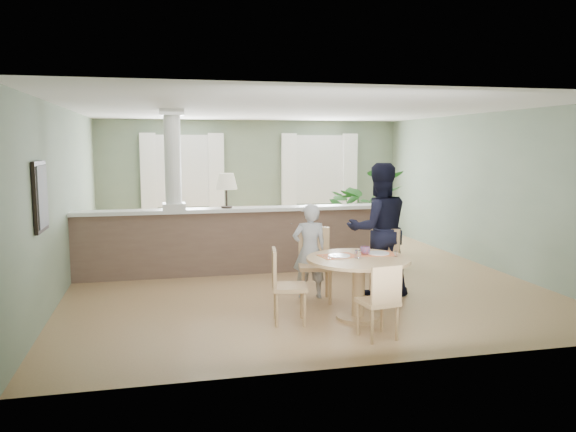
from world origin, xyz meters
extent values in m
plane|color=tan|center=(0.00, 0.00, 0.00)|extent=(8.00, 8.00, 0.00)
cube|color=gray|center=(0.00, 4.00, 1.35)|extent=(7.00, 0.02, 2.70)
cube|color=gray|center=(-3.50, 0.00, 1.35)|extent=(0.02, 8.00, 2.70)
cube|color=gray|center=(3.50, 0.00, 1.35)|extent=(0.02, 8.00, 2.70)
cube|color=gray|center=(0.00, -4.00, 1.35)|extent=(7.00, 0.02, 2.70)
cube|color=white|center=(0.00, 0.00, 2.70)|extent=(7.00, 8.00, 0.02)
cube|color=white|center=(-1.60, 3.97, 1.55)|extent=(1.10, 0.02, 1.50)
cube|color=white|center=(-1.60, 3.94, 1.55)|extent=(1.22, 0.04, 1.62)
cube|color=white|center=(1.60, 3.97, 1.55)|extent=(1.10, 0.02, 1.50)
cube|color=white|center=(1.60, 3.94, 1.55)|extent=(1.22, 0.04, 1.62)
cube|color=white|center=(-2.35, 3.88, 1.25)|extent=(0.35, 0.10, 2.30)
cube|color=white|center=(-0.85, 3.88, 1.25)|extent=(0.35, 0.10, 2.30)
cube|color=white|center=(0.85, 3.88, 1.25)|extent=(0.35, 0.10, 2.30)
cube|color=white|center=(2.35, 3.88, 1.25)|extent=(0.35, 0.10, 2.30)
cube|color=black|center=(-3.47, -2.00, 1.55)|extent=(0.04, 0.62, 0.82)
cube|color=#6B635A|center=(-3.44, -2.00, 1.55)|extent=(0.02, 0.52, 0.72)
cube|color=brown|center=(-0.90, 0.20, 0.53)|extent=(5.20, 0.22, 1.05)
cube|color=white|center=(-0.90, 0.20, 1.08)|extent=(5.32, 0.36, 0.06)
cube|color=white|center=(-1.90, 0.20, 1.16)|extent=(0.36, 0.36, 0.10)
cylinder|color=white|center=(-1.90, 0.20, 1.91)|extent=(0.26, 0.26, 1.39)
cube|color=white|center=(-1.90, 0.20, 2.65)|extent=(0.38, 0.38, 0.10)
cylinder|color=black|center=(-1.05, 0.20, 1.12)|extent=(0.18, 0.18, 0.03)
cylinder|color=black|center=(-1.05, 0.20, 1.28)|extent=(0.03, 0.03, 0.28)
cone|color=white|center=(-1.05, 0.20, 1.55)|extent=(0.36, 0.36, 0.26)
imported|color=olive|center=(-1.30, 1.63, 0.46)|extent=(3.18, 1.27, 0.92)
imported|color=#316F2C|center=(1.74, 1.33, 0.84)|extent=(1.58, 1.39, 1.67)
cylinder|color=tan|center=(0.24, -2.56, 0.02)|extent=(0.53, 0.53, 0.04)
cylinder|color=tan|center=(0.24, -2.56, 0.38)|extent=(0.14, 0.14, 0.69)
cylinder|color=tan|center=(0.24, -2.56, 0.75)|extent=(1.27, 1.27, 0.04)
cube|color=red|center=(0.02, -2.41, 0.77)|extent=(0.50, 0.40, 0.01)
cube|color=red|center=(0.54, -2.38, 0.77)|extent=(0.50, 0.40, 0.01)
cylinder|color=white|center=(0.03, -2.44, 0.78)|extent=(0.28, 0.28, 0.01)
cylinder|color=white|center=(0.56, -2.40, 0.78)|extent=(0.28, 0.28, 0.01)
cylinder|color=white|center=(0.22, -2.58, 0.82)|extent=(0.08, 0.08, 0.09)
cube|color=silver|center=(-0.02, -2.50, 0.79)|extent=(0.05, 0.18, 0.00)
cube|color=silver|center=(-0.15, -2.48, 0.78)|extent=(0.05, 0.22, 0.00)
cylinder|color=white|center=(0.71, -2.60, 0.80)|extent=(0.04, 0.04, 0.07)
cylinder|color=silver|center=(0.71, -2.60, 0.85)|extent=(0.04, 0.04, 0.01)
imported|color=#224EA0|center=(0.39, -2.38, 0.82)|extent=(0.15, 0.15, 0.10)
cube|color=tan|center=(-0.06, -1.67, 0.48)|extent=(0.52, 0.52, 0.05)
cylinder|color=tan|center=(-0.27, -1.82, 0.23)|extent=(0.04, 0.04, 0.46)
cylinder|color=tan|center=(0.09, -1.89, 0.23)|extent=(0.04, 0.04, 0.46)
cylinder|color=tan|center=(-0.21, -1.46, 0.23)|extent=(0.04, 0.04, 0.46)
cylinder|color=tan|center=(0.15, -1.53, 0.23)|extent=(0.04, 0.04, 0.46)
cube|color=tan|center=(-0.02, -1.47, 0.75)|extent=(0.43, 0.12, 0.50)
cube|color=tan|center=(0.81, -1.87, 0.48)|extent=(0.63, 0.63, 0.05)
cylinder|color=tan|center=(0.56, -1.90, 0.23)|extent=(0.04, 0.04, 0.46)
cylinder|color=tan|center=(0.84, -2.13, 0.23)|extent=(0.04, 0.04, 0.46)
cylinder|color=tan|center=(0.78, -1.62, 0.23)|extent=(0.04, 0.04, 0.46)
cylinder|color=tan|center=(1.06, -1.85, 0.23)|extent=(0.04, 0.04, 0.46)
cube|color=tan|center=(0.94, -1.72, 0.74)|extent=(0.36, 0.30, 0.49)
cube|color=tan|center=(0.21, -3.28, 0.41)|extent=(0.44, 0.44, 0.05)
cylinder|color=tan|center=(0.34, -3.10, 0.20)|extent=(0.04, 0.04, 0.39)
cylinder|color=tan|center=(0.03, -3.15, 0.20)|extent=(0.04, 0.04, 0.39)
cylinder|color=tan|center=(0.39, -3.41, 0.20)|extent=(0.04, 0.04, 0.39)
cylinder|color=tan|center=(0.08, -3.46, 0.20)|extent=(0.04, 0.04, 0.39)
cube|color=tan|center=(0.24, -3.45, 0.64)|extent=(0.37, 0.09, 0.42)
cube|color=tan|center=(-0.62, -2.52, 0.44)|extent=(0.47, 0.47, 0.05)
cylinder|color=tan|center=(-0.48, -2.71, 0.21)|extent=(0.04, 0.04, 0.42)
cylinder|color=tan|center=(-0.43, -2.38, 0.21)|extent=(0.04, 0.04, 0.42)
cylinder|color=tan|center=(-0.81, -2.66, 0.21)|extent=(0.04, 0.04, 0.42)
cylinder|color=tan|center=(-0.76, -2.33, 0.21)|extent=(0.04, 0.04, 0.42)
cube|color=tan|center=(-0.80, -2.49, 0.68)|extent=(0.10, 0.39, 0.45)
imported|color=#A5A5AA|center=(-0.09, -1.50, 0.67)|extent=(0.52, 0.36, 1.34)
imported|color=black|center=(0.92, -1.53, 0.95)|extent=(0.95, 0.75, 1.89)
camera|label=1|loc=(-2.11, -8.95, 2.16)|focal=35.00mm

